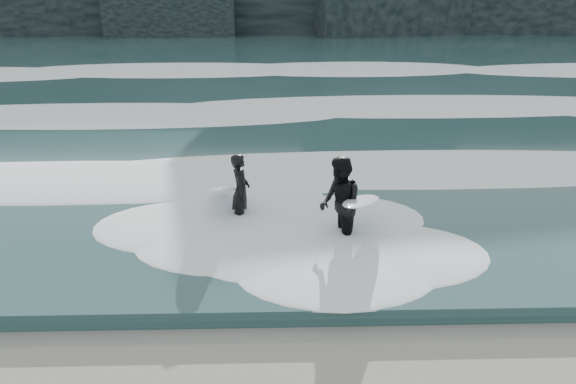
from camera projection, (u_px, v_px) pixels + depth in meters
name	position (u px, v px, depth m)	size (l,w,h in m)	color
sea	(275.00, 62.00, 32.78)	(90.00, 52.00, 0.30)	#264446
foam_near	(280.00, 173.00, 14.11)	(60.00, 3.20, 0.20)	white
foam_mid	(277.00, 108.00, 20.61)	(60.00, 4.00, 0.24)	white
foam_far	(276.00, 68.00, 28.96)	(60.00, 4.80, 0.30)	white
surfer_left	(235.00, 190.00, 11.87)	(1.03, 2.31, 1.63)	black
surfer_right	(342.00, 204.00, 10.81)	(1.50, 2.04, 1.90)	black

